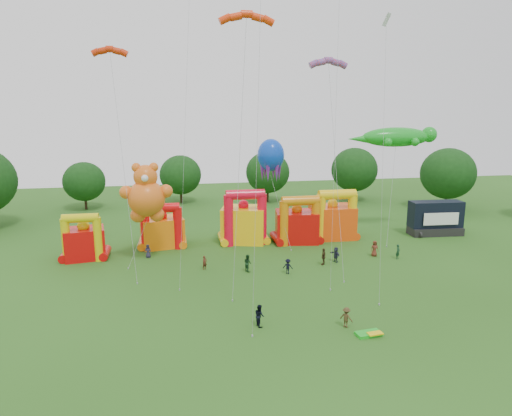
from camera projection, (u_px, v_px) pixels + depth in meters
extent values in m
plane|color=#255016|center=(315.00, 357.00, 32.43)|extent=(160.00, 160.00, 0.00)
cylinder|color=#352314|center=(446.00, 199.00, 80.07)|extent=(0.44, 0.44, 3.72)
ellipsoid|color=#133911|center=(448.00, 174.00, 79.12)|extent=(9.30, 9.30, 8.89)
cylinder|color=#352314|center=(353.00, 192.00, 88.08)|extent=(0.44, 0.44, 3.51)
ellipsoid|color=#133911|center=(354.00, 170.00, 87.17)|extent=(8.77, 8.78, 8.39)
cylinder|color=#352314|center=(268.00, 193.00, 86.93)|extent=(0.44, 0.44, 3.30)
ellipsoid|color=#133911|center=(268.00, 172.00, 86.08)|extent=(8.25, 8.25, 7.88)
cylinder|color=#352314|center=(181.00, 195.00, 86.04)|extent=(0.44, 0.44, 3.09)
ellipsoid|color=#133911|center=(180.00, 175.00, 85.24)|extent=(7.73, 7.72, 7.38)
cylinder|color=#352314|center=(86.00, 201.00, 80.42)|extent=(0.44, 0.44, 2.88)
ellipsoid|color=#133911|center=(84.00, 182.00, 79.68)|extent=(7.20, 7.20, 6.88)
cube|color=red|center=(85.00, 243.00, 53.67)|extent=(5.02, 4.29, 3.63)
cylinder|color=#D9CA0B|center=(66.00, 241.00, 51.96)|extent=(0.98, 0.98, 5.18)
cylinder|color=#D9CA0B|center=(98.00, 239.00, 52.56)|extent=(0.98, 0.98, 5.18)
cylinder|color=#D9CA0B|center=(80.00, 218.00, 51.72)|extent=(3.98, 1.03, 1.03)
sphere|color=#D9CA0B|center=(83.00, 226.00, 53.23)|extent=(1.40, 1.40, 1.40)
cube|color=orange|center=(162.00, 232.00, 58.55)|extent=(5.77, 4.94, 3.73)
cylinder|color=red|center=(145.00, 229.00, 56.61)|extent=(1.13, 1.13, 5.33)
cylinder|color=red|center=(178.00, 228.00, 57.30)|extent=(1.13, 1.13, 5.33)
cylinder|color=red|center=(161.00, 208.00, 56.40)|extent=(4.56, 1.18, 1.18)
sphere|color=red|center=(162.00, 215.00, 58.10)|extent=(1.40, 1.40, 1.40)
cube|color=yellow|center=(244.00, 224.00, 60.44)|extent=(6.50, 5.71, 4.67)
cylinder|color=red|center=(229.00, 221.00, 58.31)|extent=(1.22, 1.22, 6.67)
cylinder|color=red|center=(262.00, 219.00, 59.06)|extent=(1.22, 1.22, 6.67)
cylinder|color=red|center=(245.00, 195.00, 57.98)|extent=(4.94, 1.28, 1.28)
sphere|color=red|center=(243.00, 205.00, 59.89)|extent=(1.40, 1.40, 1.40)
cube|color=#C10C09|center=(296.00, 226.00, 60.56)|extent=(6.01, 5.11, 4.09)
cylinder|color=orange|center=(284.00, 224.00, 58.50)|extent=(1.19, 1.19, 5.85)
cylinder|color=orange|center=(316.00, 222.00, 59.23)|extent=(1.19, 1.19, 5.85)
cylinder|color=orange|center=(300.00, 201.00, 58.25)|extent=(4.82, 1.25, 1.25)
sphere|color=orange|center=(297.00, 209.00, 60.06)|extent=(1.40, 1.40, 1.40)
cube|color=#F1460D|center=(332.00, 222.00, 62.43)|extent=(5.76, 4.66, 4.42)
cylinder|color=yellow|center=(321.00, 218.00, 60.28)|extent=(1.24, 1.24, 6.31)
cylinder|color=yellow|center=(352.00, 217.00, 61.04)|extent=(1.24, 1.24, 6.31)
cylinder|color=yellow|center=(337.00, 194.00, 60.00)|extent=(5.01, 1.30, 1.30)
sphere|color=yellow|center=(333.00, 204.00, 61.90)|extent=(1.40, 1.40, 1.40)
cube|color=black|center=(435.00, 231.00, 64.17)|extent=(7.44, 3.16, 1.10)
cube|color=black|center=(436.00, 214.00, 63.87)|extent=(7.41, 2.81, 3.64)
cube|color=white|center=(441.00, 219.00, 62.57)|extent=(5.02, 0.38, 1.71)
cylinder|color=black|center=(420.00, 235.00, 62.65)|extent=(0.30, 0.90, 0.90)
cylinder|color=black|center=(458.00, 233.00, 63.66)|extent=(0.30, 0.90, 0.90)
sphere|color=orange|center=(147.00, 198.00, 51.27)|extent=(4.16, 4.16, 4.16)
sphere|color=orange|center=(145.00, 177.00, 50.76)|extent=(2.65, 2.65, 2.65)
sphere|color=orange|center=(136.00, 167.00, 50.37)|extent=(1.04, 1.04, 1.04)
sphere|color=orange|center=(154.00, 167.00, 50.70)|extent=(1.04, 1.04, 1.04)
sphere|color=orange|center=(126.00, 192.00, 50.74)|extent=(1.51, 1.51, 1.51)
sphere|color=orange|center=(166.00, 191.00, 51.49)|extent=(1.51, 1.51, 1.51)
sphere|color=orange|center=(138.00, 215.00, 51.49)|extent=(1.70, 1.70, 1.70)
sphere|color=orange|center=(157.00, 214.00, 51.85)|extent=(1.70, 1.70, 1.70)
sphere|color=white|center=(145.00, 178.00, 49.53)|extent=(0.76, 0.76, 0.76)
ellipsoid|color=#169D20|center=(396.00, 137.00, 63.24)|extent=(10.12, 3.16, 2.69)
sphere|color=#169D20|center=(429.00, 135.00, 64.03)|extent=(2.17, 2.17, 2.17)
cone|color=#169D20|center=(361.00, 139.00, 62.39)|extent=(3.95, 1.58, 1.58)
sphere|color=#169D20|center=(404.00, 140.00, 65.22)|extent=(1.19, 1.19, 1.19)
sphere|color=#169D20|center=(415.00, 142.00, 62.18)|extent=(1.19, 1.19, 1.19)
sphere|color=#169D20|center=(378.00, 141.00, 64.54)|extent=(1.19, 1.19, 1.19)
sphere|color=#169D20|center=(388.00, 142.00, 61.50)|extent=(1.19, 1.19, 1.19)
ellipsoid|color=#0C3CBF|center=(271.00, 155.00, 60.23)|extent=(3.57, 3.57, 4.28)
cone|color=#591E8C|center=(279.00, 170.00, 60.84)|extent=(0.80, 0.80, 2.85)
cone|color=#591E8C|center=(273.00, 169.00, 61.71)|extent=(0.80, 0.80, 2.85)
cone|color=#591E8C|center=(265.00, 169.00, 61.51)|extent=(0.80, 0.80, 2.85)
cone|color=#591E8C|center=(262.00, 170.00, 60.44)|extent=(0.80, 0.80, 2.85)
cone|color=#591E8C|center=(268.00, 171.00, 59.57)|extent=(0.80, 0.80, 2.85)
cone|color=#591E8C|center=(277.00, 171.00, 59.78)|extent=(0.80, 0.80, 2.85)
cube|color=silver|center=(387.00, 20.00, 41.80)|extent=(1.02, 1.02, 1.10)
cube|color=green|center=(369.00, 334.00, 35.52)|extent=(2.11, 1.23, 0.24)
cube|color=yellow|center=(375.00, 333.00, 35.27)|extent=(1.26, 0.74, 0.10)
imported|color=#29253F|center=(148.00, 251.00, 54.04)|extent=(0.87, 0.65, 1.62)
imported|color=#502317|center=(205.00, 263.00, 50.03)|extent=(0.68, 0.62, 1.56)
imported|color=#16371A|center=(248.00, 263.00, 49.43)|extent=(1.03, 1.13, 1.89)
imported|color=black|center=(288.00, 266.00, 48.70)|extent=(1.23, 1.02, 1.66)
imported|color=#3D2F18|center=(324.00, 257.00, 51.51)|extent=(1.04, 1.20, 1.94)
imported|color=#24273D|center=(336.00, 255.00, 52.50)|extent=(1.01, 1.73, 1.77)
imported|color=maroon|center=(375.00, 249.00, 54.56)|extent=(0.98, 0.68, 1.91)
imported|color=#163721|center=(398.00, 252.00, 53.64)|extent=(0.75, 0.74, 1.75)
imported|color=black|center=(259.00, 315.00, 36.86)|extent=(0.89, 1.04, 1.84)
imported|color=#44341B|center=(346.00, 317.00, 36.65)|extent=(1.21, 1.24, 1.71)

